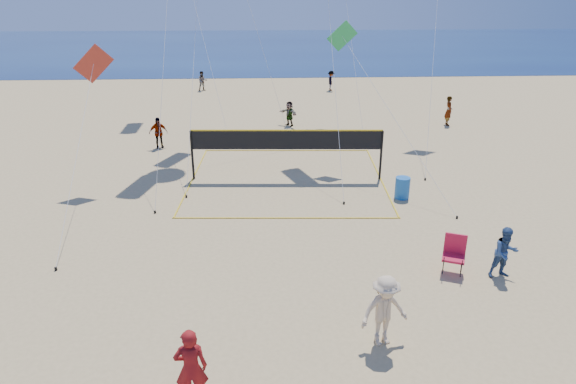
{
  "coord_description": "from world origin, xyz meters",
  "views": [
    {
      "loc": [
        -0.56,
        -9.66,
        7.98
      ],
      "look_at": [
        0.01,
        2.0,
        3.21
      ],
      "focal_mm": 32.0,
      "sensor_mm": 36.0,
      "label": 1
    }
  ],
  "objects_px": {
    "woman": "(191,368)",
    "volleyball_net": "(287,146)",
    "camp_chair": "(454,252)",
    "trash_barrel": "(402,188)"
  },
  "relations": [
    {
      "from": "camp_chair",
      "to": "volleyball_net",
      "type": "xyz_separation_m",
      "value": [
        -4.55,
        8.01,
        0.85
      ]
    },
    {
      "from": "woman",
      "to": "camp_chair",
      "type": "height_order",
      "value": "woman"
    },
    {
      "from": "woman",
      "to": "volleyball_net",
      "type": "xyz_separation_m",
      "value": [
        2.51,
        12.85,
        0.61
      ]
    },
    {
      "from": "woman",
      "to": "trash_barrel",
      "type": "distance_m",
      "value": 12.61
    },
    {
      "from": "woman",
      "to": "trash_barrel",
      "type": "xyz_separation_m",
      "value": [
        7.0,
        10.49,
        -0.47
      ]
    },
    {
      "from": "woman",
      "to": "volleyball_net",
      "type": "height_order",
      "value": "volleyball_net"
    },
    {
      "from": "camp_chair",
      "to": "woman",
      "type": "bearing_deg",
      "value": -123.0
    },
    {
      "from": "volleyball_net",
      "to": "camp_chair",
      "type": "bearing_deg",
      "value": -57.55
    },
    {
      "from": "camp_chair",
      "to": "trash_barrel",
      "type": "relative_size",
      "value": 1.5
    },
    {
      "from": "trash_barrel",
      "to": "woman",
      "type": "bearing_deg",
      "value": -123.71
    }
  ]
}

